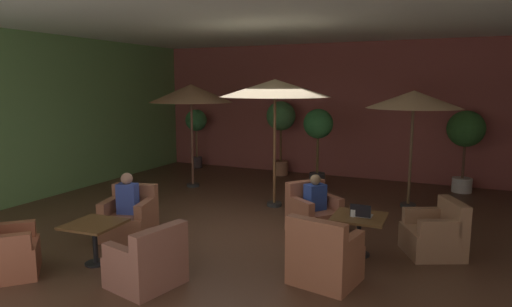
{
  "coord_description": "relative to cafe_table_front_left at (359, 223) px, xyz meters",
  "views": [
    {
      "loc": [
        3.53,
        -7.21,
        2.59
      ],
      "look_at": [
        0.0,
        0.51,
        1.26
      ],
      "focal_mm": 30.99,
      "sensor_mm": 36.0,
      "label": 1
    }
  ],
  "objects": [
    {
      "name": "potted_tree_right_corner",
      "position": [
        -3.31,
        5.17,
        1.02
      ],
      "size": [
        0.83,
        0.83,
        2.12
      ],
      "color": "#A6684B",
      "rests_on": "ground_plane"
    },
    {
      "name": "armchair_front_left_north",
      "position": [
        -0.21,
        -1.16,
        -0.16
      ],
      "size": [
        0.93,
        0.88,
        0.92
      ],
      "color": "#97573B",
      "rests_on": "ground_plane"
    },
    {
      "name": "patron_by_window",
      "position": [
        -0.9,
        0.68,
        0.2
      ],
      "size": [
        0.39,
        0.41,
        0.62
      ],
      "color": "#284195",
      "rests_on": "ground_plane"
    },
    {
      "name": "armchair_front_right_south",
      "position": [
        -2.26,
        -2.19,
        -0.2
      ],
      "size": [
        0.92,
        0.96,
        0.83
      ],
      "color": "#8F5948",
      "rests_on": "ground_plane"
    },
    {
      "name": "wall_back_brick",
      "position": [
        -2.27,
        5.72,
        1.36
      ],
      "size": [
        10.14,
        0.08,
        3.72
      ],
      "primitive_type": "cube",
      "color": "#9A4A44",
      "rests_on": "ground_plane"
    },
    {
      "name": "patio_umbrella_tall_red",
      "position": [
        -2.21,
        2.02,
        2.0
      ],
      "size": [
        2.3,
        2.3,
        2.69
      ],
      "color": "#2D2D2D",
      "rests_on": "ground_plane"
    },
    {
      "name": "open_laptop",
      "position": [
        0.03,
        -0.02,
        0.17
      ],
      "size": [
        0.31,
        0.23,
        0.2
      ],
      "color": "#9EA0A5",
      "rests_on": "cafe_table_front_left"
    },
    {
      "name": "cafe_table_front_right",
      "position": [
        -3.4,
        -1.93,
        0.0
      ],
      "size": [
        0.79,
        0.79,
        0.62
      ],
      "color": "black",
      "rests_on": "ground_plane"
    },
    {
      "name": "patio_umbrella_near_wall",
      "position": [
        -4.8,
        2.85,
        1.85
      ],
      "size": [
        2.07,
        2.07,
        2.59
      ],
      "color": "#2D2D2D",
      "rests_on": "ground_plane"
    },
    {
      "name": "armchair_front_left_south",
      "position": [
        -0.94,
        0.71,
        -0.18
      ],
      "size": [
        1.07,
        1.06,
        0.88
      ],
      "color": "#A35E44",
      "rests_on": "ground_plane"
    },
    {
      "name": "patron_blue_shirt",
      "position": [
        -3.71,
        -0.85,
        0.25
      ],
      "size": [
        0.37,
        0.29,
        0.7
      ],
      "color": "#34489E",
      "rests_on": "ground_plane"
    },
    {
      "name": "iced_drink_cup",
      "position": [
        -0.08,
        -0.06,
        0.17
      ],
      "size": [
        0.08,
        0.08,
        0.11
      ],
      "primitive_type": "cylinder",
      "color": "white",
      "rests_on": "cafe_table_front_left"
    },
    {
      "name": "ground_plane",
      "position": [
        -2.27,
        0.69,
        -0.51
      ],
      "size": [
        10.14,
        10.15,
        0.02
      ],
      "primitive_type": "cube",
      "color": "#4F3324"
    },
    {
      "name": "armchair_front_left_east",
      "position": [
        1.06,
        0.51,
        -0.19
      ],
      "size": [
        1.04,
        1.04,
        0.85
      ],
      "color": "#94694A",
      "rests_on": "ground_plane"
    },
    {
      "name": "armchair_front_right_east",
      "position": [
        -4.21,
        -2.77,
        -0.17
      ],
      "size": [
        1.05,
        1.05,
        0.86
      ],
      "color": "#A0573C",
      "rests_on": "ground_plane"
    },
    {
      "name": "armchair_front_right_north",
      "position": [
        -3.72,
        -0.81,
        -0.18
      ],
      "size": [
        0.97,
        0.97,
        0.87
      ],
      "color": "#975B40",
      "rests_on": "ground_plane"
    },
    {
      "name": "cafe_table_front_left",
      "position": [
        0.0,
        0.0,
        0.0
      ],
      "size": [
        0.78,
        0.78,
        0.62
      ],
      "color": "black",
      "rests_on": "ground_plane"
    },
    {
      "name": "wall_left_accent",
      "position": [
        -7.3,
        0.69,
        1.36
      ],
      "size": [
        0.08,
        10.15,
        3.72
      ],
      "primitive_type": "cube",
      "color": "#649251",
      "rests_on": "ground_plane"
    },
    {
      "name": "potted_tree_mid_right",
      "position": [
        1.46,
        5.07,
        0.9
      ],
      "size": [
        0.87,
        0.87,
        1.98
      ],
      "color": "silver",
      "rests_on": "ground_plane"
    },
    {
      "name": "patio_umbrella_center_beige",
      "position": [
        0.42,
        3.13,
        1.76
      ],
      "size": [
        1.93,
        1.93,
        2.46
      ],
      "color": "#2D2D2D",
      "rests_on": "ground_plane"
    },
    {
      "name": "potted_tree_mid_left",
      "position": [
        -6.1,
        5.12,
        0.84
      ],
      "size": [
        0.66,
        0.66,
        1.82
      ],
      "color": "#3F3033",
      "rests_on": "ground_plane"
    },
    {
      "name": "ceiling_slab",
      "position": [
        -2.27,
        0.69,
        3.25
      ],
      "size": [
        10.14,
        10.15,
        0.06
      ],
      "primitive_type": "cube",
      "color": "silver",
      "rests_on": "wall_back_brick"
    },
    {
      "name": "potted_tree_left_corner",
      "position": [
        -1.87,
        4.03,
        0.93
      ],
      "size": [
        0.73,
        0.73,
        1.99
      ],
      "color": "#313236",
      "rests_on": "ground_plane"
    }
  ]
}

